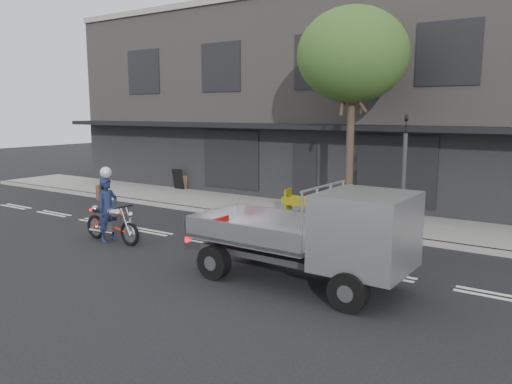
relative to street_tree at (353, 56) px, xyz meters
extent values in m
plane|color=black|center=(-2.20, -4.20, -5.28)|extent=(80.00, 80.00, 0.00)
cube|color=gray|center=(-2.20, 0.50, -5.20)|extent=(32.00, 3.20, 0.15)
cube|color=gray|center=(-2.20, -1.10, -5.20)|extent=(32.00, 0.20, 0.15)
cube|color=slate|center=(-2.20, 7.10, -1.28)|extent=(26.00, 10.00, 8.00)
cylinder|color=#382B21|center=(0.00, 0.00, -3.28)|extent=(0.24, 0.24, 4.00)
ellipsoid|color=#325D23|center=(0.00, 0.00, 0.02)|extent=(3.40, 3.40, 2.89)
cylinder|color=#2D2D30|center=(2.00, -0.85, -3.78)|extent=(0.12, 0.12, 3.00)
imported|color=black|center=(2.00, -0.85, -2.03)|extent=(0.08, 0.10, 0.50)
torus|color=black|center=(-5.32, -5.62, -4.95)|extent=(0.69, 0.10, 0.69)
torus|color=black|center=(-3.89, -5.63, -4.95)|extent=(0.69, 0.10, 0.69)
cube|color=#2D2D30|center=(-4.66, -5.62, -4.84)|extent=(0.35, 0.24, 0.28)
ellipsoid|color=#AEAFB3|center=(-4.50, -5.63, -4.42)|extent=(0.56, 0.32, 0.28)
cube|color=black|center=(-4.99, -5.62, -4.45)|extent=(0.55, 0.25, 0.09)
cylinder|color=black|center=(-4.08, -5.63, -4.23)|extent=(0.04, 0.61, 0.04)
imported|color=#161F3F|center=(-4.76, -5.62, -4.38)|extent=(0.43, 0.66, 1.79)
cylinder|color=black|center=(-0.29, -6.49, -4.90)|extent=(0.75, 0.29, 0.75)
cylinder|color=black|center=(-0.26, -4.82, -4.90)|extent=(0.75, 0.29, 0.75)
cylinder|color=black|center=(2.86, -6.56, -4.90)|extent=(0.75, 0.29, 0.75)
cylinder|color=black|center=(2.89, -4.88, -4.90)|extent=(0.75, 0.29, 0.75)
cube|color=#2D2D30|center=(1.30, -5.69, -4.74)|extent=(4.54, 1.08, 0.14)
cube|color=#AFAFB4|center=(2.82, -5.72, -3.95)|extent=(1.71, 1.80, 1.48)
cube|color=black|center=(2.82, -5.72, -3.53)|extent=(1.51, 1.70, 0.54)
cube|color=#9D9CA0|center=(0.46, -5.67, -4.37)|extent=(2.99, 1.98, 0.10)
camera|label=1|loc=(6.26, -14.64, -1.68)|focal=35.00mm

